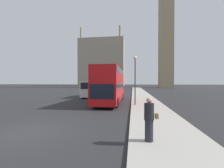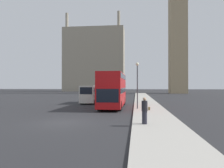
% 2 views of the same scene
% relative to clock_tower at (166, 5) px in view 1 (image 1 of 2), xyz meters
% --- Properties ---
extents(ground_plane, '(300.00, 300.00, 0.00)m').
position_rel_clock_tower_xyz_m(ground_plane, '(-19.63, -62.13, -36.64)').
color(ground_plane, '#28282B').
extents(sidewalk_strip, '(3.44, 120.00, 0.15)m').
position_rel_clock_tower_xyz_m(sidewalk_strip, '(-12.91, -62.13, -36.56)').
color(sidewalk_strip, '#ADA89E').
rests_on(sidewalk_strip, ground_plane).
extents(clock_tower, '(6.12, 6.29, 71.54)m').
position_rel_clock_tower_xyz_m(clock_tower, '(0.00, 0.00, 0.00)').
color(clock_tower, tan).
rests_on(clock_tower, ground_plane).
extents(building_block_distant, '(28.54, 11.28, 36.53)m').
position_rel_clock_tower_xyz_m(building_block_distant, '(-34.31, 25.71, -21.62)').
color(building_block_distant, '#9E937F').
rests_on(building_block_distant, ground_plane).
extents(red_double_decker_bus, '(2.59, 10.71, 4.15)m').
position_rel_clock_tower_xyz_m(red_double_decker_bus, '(-17.18, -50.76, -34.31)').
color(red_double_decker_bus, '#B71114').
rests_on(red_double_decker_bus, ground_plane).
extents(white_van, '(2.09, 5.93, 2.67)m').
position_rel_clock_tower_xyz_m(white_van, '(-21.33, -44.75, -35.21)').
color(white_van, silver).
rests_on(white_van, ground_plane).
extents(pedestrian, '(0.55, 0.39, 1.76)m').
position_rel_clock_tower_xyz_m(pedestrian, '(-13.80, -62.91, -35.61)').
color(pedestrian, '#23232D').
rests_on(pedestrian, sidewalk_strip).
extents(street_lamp, '(0.36, 0.36, 5.10)m').
position_rel_clock_tower_xyz_m(street_lamp, '(-14.22, -53.23, -33.08)').
color(street_lamp, '#38383D').
rests_on(street_lamp, sidewalk_strip).
extents(parked_sedan, '(1.87, 4.33, 1.58)m').
position_rel_clock_tower_xyz_m(parked_sedan, '(-22.87, -32.04, -35.93)').
color(parked_sedan, navy).
rests_on(parked_sedan, ground_plane).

